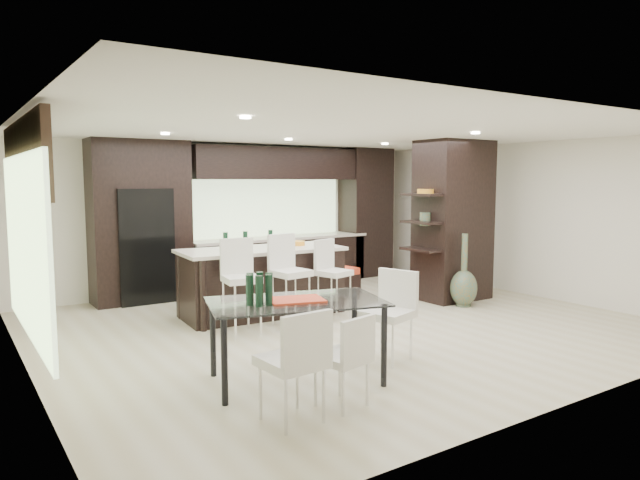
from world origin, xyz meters
TOP-DOWN VIEW (x-y plane):
  - ground at (0.00, 0.00)m, footprint 8.00×8.00m
  - back_wall at (0.00, 3.50)m, footprint 8.00×0.02m
  - left_wall at (-4.00, 0.00)m, footprint 0.02×7.00m
  - right_wall at (4.00, 0.00)m, footprint 0.02×7.00m
  - ceiling at (0.00, 0.00)m, footprint 8.00×7.00m
  - window_left at (-3.96, 0.20)m, footprint 0.04×3.20m
  - window_back at (0.60, 3.46)m, footprint 3.40×0.04m
  - stone_accent at (-3.93, 0.20)m, footprint 0.08×3.00m
  - ceiling_spots at (0.00, 0.25)m, footprint 4.00×3.00m
  - back_cabinetry at (0.50, 3.17)m, footprint 6.80×0.68m
  - refrigerator at (-1.90, 3.12)m, footprint 0.90×0.68m
  - partition_column at (2.60, 0.40)m, footprint 1.20×0.80m
  - kitchen_island at (-0.68, 1.17)m, footprint 2.52×1.23m
  - stool_left at (-1.43, 0.32)m, footprint 0.51×0.51m
  - stool_mid at (-0.68, 0.32)m, footprint 0.52×0.52m
  - stool_right at (0.07, 0.34)m, footprint 0.51×0.51m
  - bench at (0.53, 1.42)m, footprint 1.46×0.69m
  - floor_vase at (2.30, -0.15)m, footprint 0.48×0.48m
  - dining_table at (-1.76, -1.60)m, footprint 1.93×1.41m
  - chair_near at (-1.76, -2.37)m, footprint 0.50×0.50m
  - chair_far at (-2.30, -2.41)m, footprint 0.52×0.52m
  - chair_end at (-0.56, -1.60)m, footprint 0.63×0.63m

SIDE VIEW (x-z plane):
  - ground at x=0.00m, z-range 0.00..0.00m
  - bench at x=0.53m, z-range 0.00..0.54m
  - chair_near at x=-1.76m, z-range 0.00..0.78m
  - dining_table at x=-1.76m, z-range 0.00..0.83m
  - chair_far at x=-2.30m, z-range 0.00..0.90m
  - chair_end at x=-0.56m, z-range 0.00..0.94m
  - stool_right at x=0.07m, z-range 0.00..0.94m
  - kitchen_island at x=-0.68m, z-range 0.00..1.02m
  - stool_left at x=-1.43m, z-range 0.00..1.02m
  - stool_mid at x=-0.68m, z-range 0.00..1.04m
  - floor_vase at x=2.30m, z-range 0.00..1.19m
  - refrigerator at x=-1.90m, z-range 0.00..1.90m
  - back_wall at x=0.00m, z-range 0.00..2.70m
  - left_wall at x=-4.00m, z-range 0.00..2.70m
  - right_wall at x=4.00m, z-range 0.00..2.70m
  - window_left at x=-3.96m, z-range 0.40..2.30m
  - back_cabinetry at x=0.50m, z-range 0.00..2.70m
  - partition_column at x=2.60m, z-range 0.00..2.70m
  - window_back at x=0.60m, z-range 0.95..2.15m
  - stone_accent at x=-3.93m, z-range 1.85..2.65m
  - ceiling_spots at x=0.00m, z-range 2.67..2.69m
  - ceiling at x=0.00m, z-range 2.69..2.71m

